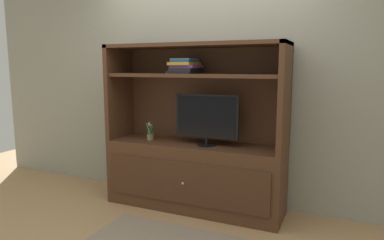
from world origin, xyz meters
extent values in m
plane|color=tan|center=(0.00, 0.00, 0.00)|extent=(8.00, 8.00, 0.00)
cube|color=gray|center=(0.00, 0.75, 1.40)|extent=(6.00, 0.10, 2.80)
cube|color=#4C2D1C|center=(0.00, 0.40, 0.35)|extent=(1.86, 0.51, 0.69)
cube|color=#462A19|center=(0.00, 0.14, 0.35)|extent=(1.71, 0.02, 0.42)
sphere|color=silver|center=(0.00, 0.12, 0.35)|extent=(0.02, 0.02, 0.02)
cube|color=#4C2D1C|center=(-0.90, 0.40, 1.20)|extent=(0.05, 0.51, 1.01)
cube|color=#4C2D1C|center=(0.90, 0.40, 1.20)|extent=(0.05, 0.51, 1.01)
cube|color=#4C2D1C|center=(0.00, 0.64, 1.20)|extent=(1.86, 0.02, 1.01)
cube|color=#4C2D1C|center=(0.00, 0.40, 1.69)|extent=(1.86, 0.51, 0.04)
cube|color=#4C2D1C|center=(0.00, 0.40, 1.39)|extent=(1.76, 0.46, 0.04)
cylinder|color=black|center=(0.15, 0.36, 0.70)|extent=(0.19, 0.19, 0.01)
cylinder|color=black|center=(0.15, 0.36, 0.74)|extent=(0.03, 0.03, 0.07)
cube|color=black|center=(0.15, 0.36, 0.99)|extent=(0.66, 0.02, 0.44)
cube|color=black|center=(0.15, 0.35, 0.99)|extent=(0.62, 0.00, 0.39)
cylinder|color=#8C7251|center=(-0.50, 0.37, 0.72)|extent=(0.07, 0.07, 0.06)
cylinder|color=#3D6B33|center=(-0.50, 0.37, 0.83)|extent=(0.01, 0.01, 0.15)
cube|color=#2D7A38|center=(-0.48, 0.37, 0.80)|extent=(0.01, 0.07, 0.09)
cube|color=#2D7A38|center=(-0.51, 0.38, 0.80)|extent=(0.07, 0.03, 0.09)
cube|color=#2D7A38|center=(-0.51, 0.35, 0.80)|extent=(0.10, 0.06, 0.14)
sphere|color=silver|center=(-0.50, 0.38, 0.85)|extent=(0.02, 0.02, 0.02)
sphere|color=silver|center=(-0.52, 0.38, 0.85)|extent=(0.02, 0.02, 0.02)
sphere|color=silver|center=(-0.52, 0.38, 0.86)|extent=(0.03, 0.03, 0.03)
cube|color=black|center=(-0.11, 0.40, 1.42)|extent=(0.27, 0.31, 0.02)
cube|color=black|center=(-0.09, 0.40, 1.45)|extent=(0.24, 0.32, 0.03)
cube|color=purple|center=(-0.08, 0.40, 1.48)|extent=(0.28, 0.26, 0.03)
cube|color=gold|center=(-0.11, 0.40, 1.51)|extent=(0.26, 0.29, 0.03)
cube|color=#2D519E|center=(-0.09, 0.40, 1.53)|extent=(0.23, 0.28, 0.02)
cube|color=teal|center=(-0.10, 0.40, 1.55)|extent=(0.22, 0.25, 0.02)
camera|label=1|loc=(1.40, -2.84, 1.48)|focal=32.61mm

